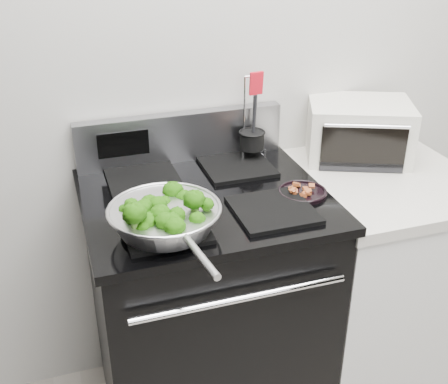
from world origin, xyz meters
name	(u,v)px	position (x,y,z in m)	size (l,w,h in m)	color
back_wall	(256,43)	(0.00, 1.75, 1.35)	(4.00, 0.02, 2.70)	beige
gas_range	(206,307)	(-0.30, 1.41, 0.49)	(0.79, 0.69, 1.13)	black
counter	(371,279)	(0.39, 1.41, 0.46)	(0.62, 0.68, 0.92)	white
skillet	(165,217)	(-0.47, 1.22, 1.00)	(0.33, 0.52, 0.07)	silver
broccoli_pile	(164,211)	(-0.47, 1.23, 1.02)	(0.26, 0.26, 0.09)	#0F3304
bacon_plate	(303,189)	(0.01, 1.32, 0.97)	(0.16, 0.16, 0.04)	black
utensil_holder	(252,144)	(-0.05, 1.63, 1.01)	(0.11, 0.11, 0.33)	silver
toaster_oven	(358,130)	(0.37, 1.60, 1.03)	(0.46, 0.41, 0.22)	silver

